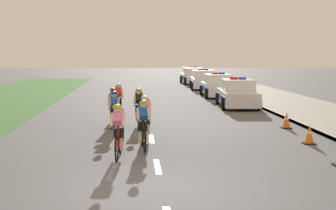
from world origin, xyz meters
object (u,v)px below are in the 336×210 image
(traffic_cone_mid, at_px, (287,120))
(traffic_cone_far, at_px, (309,134))
(cyclist_sixth, at_px, (113,106))
(police_car_furthest, at_px, (193,76))
(police_car_second, at_px, (218,86))
(cyclist_seventh, at_px, (118,99))
(cyclist_third, at_px, (145,118))
(cyclist_fourth, at_px, (114,111))
(cyclist_second, at_px, (143,124))
(cyclist_lead, at_px, (118,130))
(police_car_third, at_px, (203,80))
(cyclist_fifth, at_px, (139,107))
(police_car_nearest, at_px, (237,94))

(traffic_cone_mid, relative_size, traffic_cone_far, 1.00)
(cyclist_sixth, bearing_deg, police_car_furthest, 75.98)
(police_car_second, bearing_deg, traffic_cone_mid, -88.58)
(cyclist_seventh, xyz_separation_m, police_car_second, (6.18, 9.45, -0.11))
(cyclist_third, distance_m, traffic_cone_far, 5.26)
(cyclist_fourth, xyz_separation_m, police_car_furthest, (6.21, 26.89, -0.11))
(cyclist_sixth, bearing_deg, police_car_second, 62.31)
(cyclist_second, distance_m, cyclist_third, 1.35)
(cyclist_seventh, distance_m, traffic_cone_far, 9.36)
(cyclist_lead, distance_m, police_car_third, 25.50)
(cyclist_lead, bearing_deg, traffic_cone_far, 15.34)
(cyclist_seventh, xyz_separation_m, traffic_cone_mid, (6.51, -3.80, -0.48))
(cyclist_second, relative_size, cyclist_seventh, 1.00)
(police_car_furthest, bearing_deg, cyclist_lead, -100.73)
(traffic_cone_far, bearing_deg, police_car_second, 90.17)
(cyclist_fourth, distance_m, police_car_second, 15.00)
(traffic_cone_far, bearing_deg, cyclist_third, 170.90)
(police_car_second, xyz_separation_m, police_car_furthest, (0.00, 13.23, 0.00))
(cyclist_fourth, distance_m, cyclist_sixth, 1.64)
(cyclist_fifth, bearing_deg, cyclist_sixth, 160.96)
(cyclist_third, height_order, cyclist_fourth, same)
(cyclist_lead, xyz_separation_m, police_car_furthest, (5.93, 31.29, -0.11))
(cyclist_seventh, xyz_separation_m, police_car_nearest, (6.18, 3.45, -0.11))
(cyclist_sixth, bearing_deg, cyclist_lead, -86.45)
(traffic_cone_mid, bearing_deg, cyclist_fourth, -176.45)
(cyclist_lead, height_order, police_car_nearest, police_car_nearest)
(cyclist_third, height_order, police_car_nearest, police_car_nearest)
(cyclist_lead, xyz_separation_m, police_car_third, (5.93, 24.81, -0.11))
(cyclist_fifth, relative_size, traffic_cone_far, 2.69)
(cyclist_sixth, height_order, police_car_third, police_car_third)
(cyclist_lead, height_order, cyclist_sixth, same)
(police_car_nearest, distance_m, traffic_cone_far, 10.42)
(cyclist_seventh, relative_size, police_car_third, 0.38)
(traffic_cone_mid, bearing_deg, cyclist_seventh, 149.77)
(police_car_second, height_order, traffic_cone_far, police_car_second)
(cyclist_lead, relative_size, police_car_furthest, 0.39)
(cyclist_second, xyz_separation_m, traffic_cone_far, (5.28, 0.52, -0.48))
(cyclist_seventh, distance_m, police_car_nearest, 7.08)
(cyclist_second, xyz_separation_m, police_car_third, (5.23, 23.68, -0.11))
(cyclist_lead, distance_m, cyclist_fourth, 4.41)
(cyclist_lead, bearing_deg, cyclist_seventh, 91.68)
(cyclist_fifth, height_order, cyclist_sixth, same)
(police_car_second, height_order, traffic_cone_mid, police_car_second)
(police_car_third, bearing_deg, traffic_cone_far, -89.88)
(traffic_cone_mid, xyz_separation_m, traffic_cone_far, (-0.28, -3.17, 0.00))
(cyclist_sixth, xyz_separation_m, police_car_nearest, (6.30, 6.01, -0.11))
(cyclist_second, bearing_deg, police_car_second, 72.82)
(cyclist_seventh, bearing_deg, police_car_furthest, 74.75)
(cyclist_third, distance_m, cyclist_fourth, 2.22)
(traffic_cone_mid, bearing_deg, police_car_third, 90.94)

